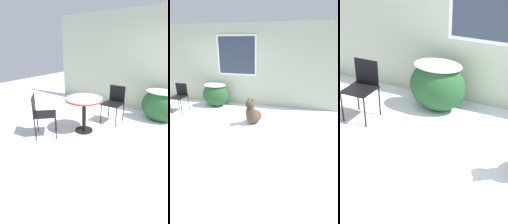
{
  "view_description": "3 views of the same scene",
  "coord_description": "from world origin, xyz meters",
  "views": [
    {
      "loc": [
        0.61,
        -2.83,
        1.88
      ],
      "look_at": [
        -1.52,
        0.08,
        0.46
      ],
      "focal_mm": 28.0,
      "sensor_mm": 36.0,
      "label": 1
    },
    {
      "loc": [
        2.59,
        -3.82,
        2.18
      ],
      "look_at": [
        1.41,
        0.65,
        0.32
      ],
      "focal_mm": 28.0,
      "sensor_mm": 36.0,
      "label": 2
    },
    {
      "loc": [
        1.71,
        -2.92,
        2.72
      ],
      "look_at": [
        0.0,
        0.6,
        0.55
      ],
      "focal_mm": 55.0,
      "sensor_mm": 36.0,
      "label": 3
    }
  ],
  "objects": [
    {
      "name": "patio_chair_near_table",
      "position": [
        -1.23,
        0.96,
        0.53
      ],
      "size": [
        0.45,
        0.45,
        0.91
      ],
      "rotation": [
        0.0,
        0.0,
        0.01
      ],
      "color": "black",
      "rests_on": "ground_plane"
    },
    {
      "name": "patio_chair_far_side",
      "position": [
        -2.11,
        -0.62,
        0.53
      ],
      "size": [
        0.63,
        0.63,
        0.91
      ],
      "rotation": [
        0.0,
        0.0,
        2.35
      ],
      "color": "black",
      "rests_on": "ground_plane"
    },
    {
      "name": "ground_plane",
      "position": [
        0.0,
        0.0,
        0.0
      ],
      "size": [
        16.0,
        16.0,
        0.0
      ],
      "primitive_type": "plane",
      "color": "white"
    },
    {
      "name": "patio_table",
      "position": [
        -1.52,
        0.08,
        0.64
      ],
      "size": [
        0.82,
        0.82,
        0.79
      ],
      "color": "black",
      "rests_on": "ground_plane"
    },
    {
      "name": "shrub_left",
      "position": [
        -0.29,
        1.68,
        0.45
      ],
      "size": [
        0.94,
        0.65,
        0.83
      ],
      "color": "#235128",
      "rests_on": "ground_plane"
    }
  ]
}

